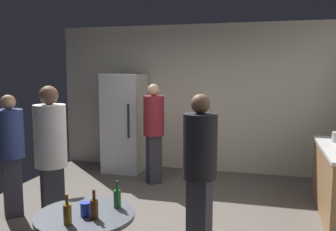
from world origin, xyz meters
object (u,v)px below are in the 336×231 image
object	(u,v)px
person_in_black_shirt	(200,163)
person_in_white_shirt	(51,152)
person_in_navy_shirt	(10,147)
beer_bottle_brown	(94,208)
plastic_cup_blue	(86,209)
refrigerator	(125,123)
foreground_table	(85,226)
beer_bottle_green	(117,198)
beer_bottle_amber	(67,213)
person_in_maroon_shirt	(154,126)

from	to	relation	value
person_in_black_shirt	person_in_white_shirt	distance (m)	1.61
person_in_navy_shirt	person_in_white_shirt	xyz separation A→B (m)	(0.89, -0.47, 0.09)
beer_bottle_brown	plastic_cup_blue	size ratio (longest dim) A/B	2.09
refrigerator	plastic_cup_blue	bearing A→B (deg)	-72.66
foreground_table	plastic_cup_blue	distance (m)	0.17
beer_bottle_green	person_in_black_shirt	size ratio (longest dim) A/B	0.14
beer_bottle_amber	person_in_maroon_shirt	size ratio (longest dim) A/B	0.14
foreground_table	person_in_maroon_shirt	distance (m)	3.15
beer_bottle_green	person_in_navy_shirt	distance (m)	2.22
foreground_table	person_in_black_shirt	bearing A→B (deg)	51.21
beer_bottle_green	person_in_navy_shirt	xyz separation A→B (m)	(-1.92, 1.11, 0.10)
beer_bottle_brown	refrigerator	bearing A→B (deg)	108.44
person_in_maroon_shirt	plastic_cup_blue	bearing A→B (deg)	-33.02
foreground_table	beer_bottle_amber	size ratio (longest dim) A/B	3.48
foreground_table	person_in_maroon_shirt	bearing A→B (deg)	97.11
beer_bottle_brown	beer_bottle_green	bearing A→B (deg)	72.19
person_in_navy_shirt	person_in_black_shirt	world-z (taller)	person_in_black_shirt
beer_bottle_amber	person_in_black_shirt	distance (m)	1.42
beer_bottle_green	person_in_navy_shirt	world-z (taller)	person_in_navy_shirt
person_in_white_shirt	person_in_black_shirt	bearing A→B (deg)	46.50
foreground_table	beer_bottle_brown	world-z (taller)	beer_bottle_brown
refrigerator	person_in_navy_shirt	xyz separation A→B (m)	(-0.59, -2.39, 0.02)
beer_bottle_amber	beer_bottle_brown	size ratio (longest dim) A/B	1.00
beer_bottle_amber	plastic_cup_blue	world-z (taller)	beer_bottle_amber
refrigerator	person_in_white_shirt	bearing A→B (deg)	-84.00
person_in_maroon_shirt	beer_bottle_green	bearing A→B (deg)	-29.13
foreground_table	person_in_black_shirt	size ratio (longest dim) A/B	0.48
person_in_black_shirt	person_in_white_shirt	size ratio (longest dim) A/B	0.96
beer_bottle_brown	person_in_navy_shirt	size ratio (longest dim) A/B	0.15
plastic_cup_blue	person_in_navy_shirt	size ratio (longest dim) A/B	0.07
person_in_navy_shirt	beer_bottle_amber	bearing A→B (deg)	4.44
foreground_table	refrigerator	bearing A→B (deg)	107.12
beer_bottle_brown	beer_bottle_green	xyz separation A→B (m)	(0.08, 0.26, 0.00)
person_in_navy_shirt	person_in_black_shirt	bearing A→B (deg)	38.18
foreground_table	beer_bottle_brown	distance (m)	0.23
beer_bottle_green	plastic_cup_blue	size ratio (longest dim) A/B	2.09
beer_bottle_amber	person_in_maroon_shirt	xyz separation A→B (m)	(-0.36, 3.32, 0.15)
refrigerator	beer_bottle_green	distance (m)	3.75
beer_bottle_green	person_in_white_shirt	xyz separation A→B (m)	(-1.04, 0.65, 0.19)
person_in_black_shirt	person_in_white_shirt	bearing A→B (deg)	-70.03
person_in_white_shirt	foreground_table	bearing A→B (deg)	-2.53
beer_bottle_brown	person_in_maroon_shirt	bearing A→B (deg)	99.01
beer_bottle_brown	person_in_black_shirt	bearing A→B (deg)	57.48
refrigerator	person_in_black_shirt	size ratio (longest dim) A/B	1.09
person_in_white_shirt	person_in_navy_shirt	bearing A→B (deg)	-165.20
plastic_cup_blue	person_in_maroon_shirt	distance (m)	3.17
refrigerator	beer_bottle_brown	world-z (taller)	refrigerator
beer_bottle_amber	plastic_cup_blue	xyz separation A→B (m)	(0.06, 0.17, -0.03)
beer_bottle_amber	beer_bottle_green	world-z (taller)	same
refrigerator	person_in_maroon_shirt	bearing A→B (deg)	-38.24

